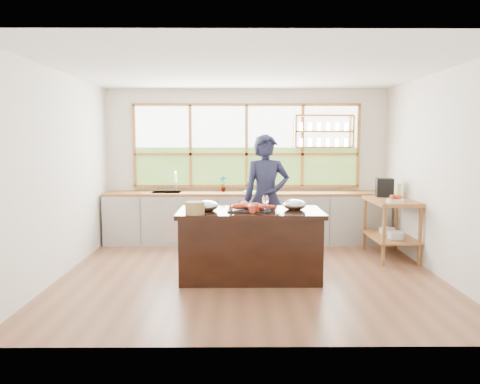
{
  "coord_description": "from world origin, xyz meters",
  "views": [
    {
      "loc": [
        -0.17,
        -6.16,
        1.8
      ],
      "look_at": [
        -0.13,
        0.15,
        1.1
      ],
      "focal_mm": 35.0,
      "sensor_mm": 36.0,
      "label": 1
    }
  ],
  "objects_px": {
    "island": "(250,244)",
    "cook": "(266,198)",
    "wicker_basket": "(195,208)",
    "espresso_machine": "(384,187)"
  },
  "relations": [
    {
      "from": "island",
      "to": "wicker_basket",
      "type": "relative_size",
      "value": 7.82
    },
    {
      "from": "espresso_machine",
      "to": "wicker_basket",
      "type": "height_order",
      "value": "espresso_machine"
    },
    {
      "from": "espresso_machine",
      "to": "cook",
      "type": "bearing_deg",
      "value": -154.52
    },
    {
      "from": "wicker_basket",
      "to": "cook",
      "type": "bearing_deg",
      "value": 52.13
    },
    {
      "from": "espresso_machine",
      "to": "wicker_basket",
      "type": "xyz_separation_m",
      "value": [
        -2.87,
        -1.77,
        -0.07
      ]
    },
    {
      "from": "island",
      "to": "cook",
      "type": "xyz_separation_m",
      "value": [
        0.27,
        0.91,
        0.49
      ]
    },
    {
      "from": "cook",
      "to": "espresso_machine",
      "type": "bearing_deg",
      "value": 10.4
    },
    {
      "from": "cook",
      "to": "wicker_basket",
      "type": "bearing_deg",
      "value": -133.52
    },
    {
      "from": "island",
      "to": "cook",
      "type": "relative_size",
      "value": 0.98
    },
    {
      "from": "espresso_machine",
      "to": "wicker_basket",
      "type": "bearing_deg",
      "value": -138.87
    }
  ]
}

